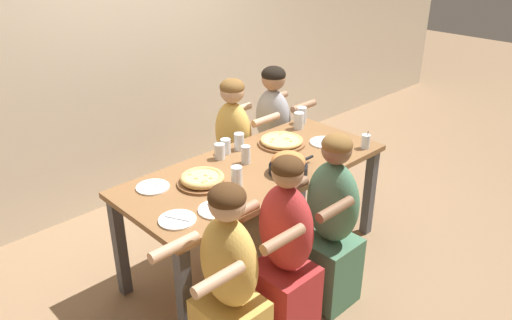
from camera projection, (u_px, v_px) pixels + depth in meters
The scene contains 23 objects.
ground_plane at pixel (256, 259), 3.77m from camera, with size 18.00×18.00×0.00m, color #896B4C.
restaurant_back_panel at pixel (127, 17), 4.07m from camera, with size 10.00×0.06×3.20m, color beige.
dining_table at pixel (256, 178), 3.47m from camera, with size 1.92×0.83×0.78m.
pizza_board_main at pixel (282, 141), 3.76m from camera, with size 0.36×0.36×0.05m.
pizza_board_second at pixel (202, 179), 3.19m from camera, with size 0.33×0.33×0.06m.
skillet_bowl at pixel (288, 164), 3.32m from camera, with size 0.38×0.26×0.15m.
empty_plate_a at pixel (325, 142), 3.79m from camera, with size 0.23×0.23×0.02m.
empty_plate_b at pixel (217, 210), 2.91m from camera, with size 0.23×0.23×0.02m.
empty_plate_c at pixel (177, 220), 2.81m from camera, with size 0.21×0.21×0.02m.
empty_plate_d at pixel (153, 187), 3.16m from camera, with size 0.21×0.21×0.02m.
cocktail_glass_blue at pixel (365, 142), 3.69m from camera, with size 0.06×0.06×0.13m.
drinking_glass_a at pixel (220, 151), 3.52m from camera, with size 0.07×0.07×0.11m.
drinking_glass_b at pixel (239, 142), 3.67m from camera, with size 0.08×0.08×0.13m.
drinking_glass_c at pixel (246, 156), 3.46m from camera, with size 0.06×0.06×0.13m.
drinking_glass_d at pixel (302, 115), 4.14m from camera, with size 0.08×0.08×0.14m.
drinking_glass_e at pixel (237, 177), 3.14m from camera, with size 0.07×0.07×0.14m.
drinking_glass_f at pixel (299, 122), 4.04m from camera, with size 0.08×0.08×0.14m.
drinking_glass_g at pixel (226, 147), 3.61m from camera, with size 0.07×0.07×0.11m.
diner_near_midleft at pixel (284, 259), 2.88m from camera, with size 0.51×0.40×1.20m.
diner_near_left at pixel (229, 293), 2.62m from camera, with size 0.51×0.40×1.19m.
diner_far_right at pixel (273, 137), 4.45m from camera, with size 0.51×0.40×1.21m.
diner_near_center at pixel (330, 230), 3.14m from camera, with size 0.51×0.40×1.20m.
diner_far_midright at pixel (234, 153), 4.17m from camera, with size 0.51×0.40×1.20m.
Camera 1 is at (-2.13, -2.22, 2.30)m, focal length 35.00 mm.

